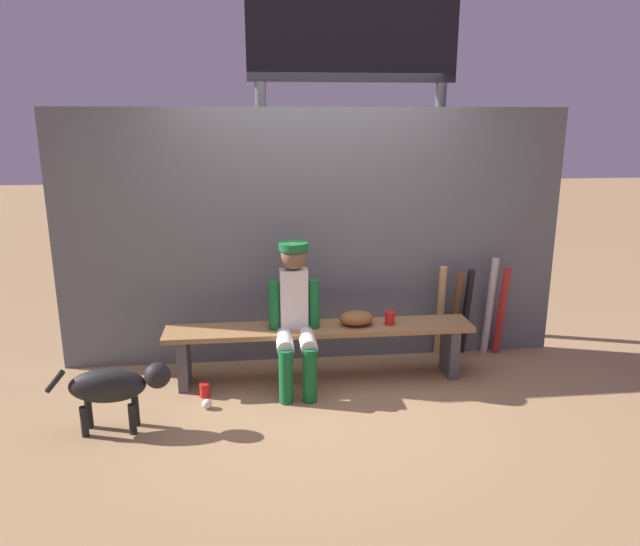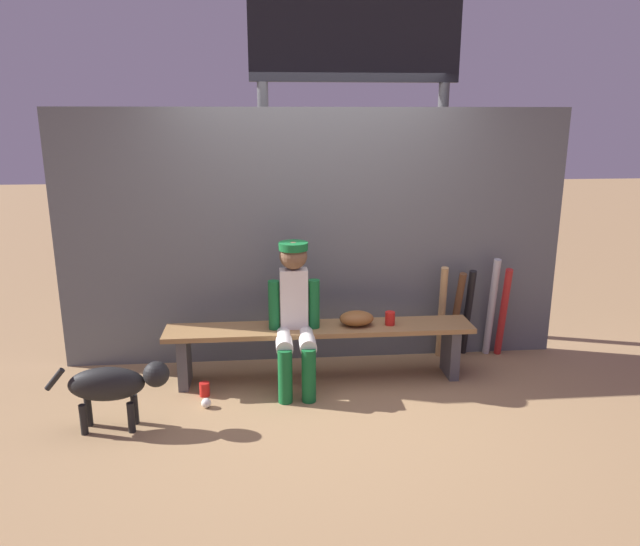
{
  "view_description": "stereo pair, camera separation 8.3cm",
  "coord_description": "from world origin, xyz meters",
  "px_view_note": "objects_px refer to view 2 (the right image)",
  "views": [
    {
      "loc": [
        -0.5,
        -4.55,
        2.14
      ],
      "look_at": [
        0.0,
        0.0,
        0.92
      ],
      "focal_mm": 33.5,
      "sensor_mm": 36.0,
      "label": 1
    },
    {
      "loc": [
        -0.42,
        -4.55,
        2.14
      ],
      "look_at": [
        0.0,
        0.0,
        0.92
      ],
      "focal_mm": 33.5,
      "sensor_mm": 36.0,
      "label": 2
    }
  ],
  "objects_px": {
    "bat_wood_dark": "(456,315)",
    "player_seated": "(295,311)",
    "dugout_bench": "(320,338)",
    "dog": "(115,384)",
    "bat_aluminum_black": "(468,313)",
    "cup_on_bench": "(390,318)",
    "baseball": "(206,403)",
    "bat_wood_tan": "(442,313)",
    "baseball_glove": "(357,318)",
    "bat_aluminum_red": "(503,313)",
    "bat_aluminum_silver": "(491,308)",
    "scoreboard": "(361,71)",
    "cup_on_ground": "(205,389)"
  },
  "relations": [
    {
      "from": "bat_aluminum_red",
      "to": "bat_aluminum_silver",
      "type": "bearing_deg",
      "value": 162.94
    },
    {
      "from": "bat_aluminum_silver",
      "to": "player_seated",
      "type": "bearing_deg",
      "value": -165.33
    },
    {
      "from": "dugout_bench",
      "to": "bat_wood_dark",
      "type": "distance_m",
      "value": 1.3
    },
    {
      "from": "bat_wood_dark",
      "to": "bat_aluminum_silver",
      "type": "xyz_separation_m",
      "value": [
        0.33,
        0.01,
        0.06
      ]
    },
    {
      "from": "bat_wood_tan",
      "to": "bat_aluminum_black",
      "type": "height_order",
      "value": "bat_wood_tan"
    },
    {
      "from": "player_seated",
      "to": "baseball_glove",
      "type": "distance_m",
      "value": 0.53
    },
    {
      "from": "dog",
      "to": "dugout_bench",
      "type": "bearing_deg",
      "value": 24.28
    },
    {
      "from": "bat_wood_tan",
      "to": "scoreboard",
      "type": "xyz_separation_m",
      "value": [
        -0.65,
        0.73,
        2.08
      ]
    },
    {
      "from": "player_seated",
      "to": "scoreboard",
      "type": "distance_m",
      "value": 2.33
    },
    {
      "from": "cup_on_bench",
      "to": "scoreboard",
      "type": "xyz_separation_m",
      "value": [
        -0.1,
        1.1,
        1.99
      ]
    },
    {
      "from": "cup_on_ground",
      "to": "dog",
      "type": "xyz_separation_m",
      "value": [
        -0.55,
        -0.45,
        0.28
      ]
    },
    {
      "from": "bat_aluminum_black",
      "to": "dog",
      "type": "xyz_separation_m",
      "value": [
        -2.85,
        -1.05,
        -0.08
      ]
    },
    {
      "from": "bat_aluminum_red",
      "to": "baseball_glove",
      "type": "bearing_deg",
      "value": -166.74
    },
    {
      "from": "bat_aluminum_red",
      "to": "cup_on_bench",
      "type": "bearing_deg",
      "value": -163.02
    },
    {
      "from": "bat_wood_tan",
      "to": "bat_aluminum_silver",
      "type": "bearing_deg",
      "value": 0.4
    },
    {
      "from": "bat_aluminum_red",
      "to": "cup_on_bench",
      "type": "distance_m",
      "value": 1.15
    },
    {
      "from": "bat_aluminum_silver",
      "to": "cup_on_bench",
      "type": "relative_size",
      "value": 8.46
    },
    {
      "from": "bat_aluminum_black",
      "to": "cup_on_bench",
      "type": "bearing_deg",
      "value": -153.7
    },
    {
      "from": "dugout_bench",
      "to": "cup_on_ground",
      "type": "bearing_deg",
      "value": -166.92
    },
    {
      "from": "dugout_bench",
      "to": "cup_on_ground",
      "type": "relative_size",
      "value": 22.76
    },
    {
      "from": "bat_aluminum_black",
      "to": "cup_on_bench",
      "type": "relative_size",
      "value": 7.52
    },
    {
      "from": "dog",
      "to": "player_seated",
      "type": "bearing_deg",
      "value": 23.59
    },
    {
      "from": "baseball_glove",
      "to": "bat_aluminum_silver",
      "type": "relative_size",
      "value": 0.3
    },
    {
      "from": "dugout_bench",
      "to": "bat_wood_dark",
      "type": "xyz_separation_m",
      "value": [
        1.25,
        0.35,
        0.04
      ]
    },
    {
      "from": "bat_aluminum_silver",
      "to": "dog",
      "type": "distance_m",
      "value": 3.22
    },
    {
      "from": "bat_aluminum_silver",
      "to": "bat_wood_tan",
      "type": "bearing_deg",
      "value": -179.6
    },
    {
      "from": "bat_wood_dark",
      "to": "cup_on_bench",
      "type": "relative_size",
      "value": 7.49
    },
    {
      "from": "bat_wood_tan",
      "to": "cup_on_bench",
      "type": "bearing_deg",
      "value": -146.35
    },
    {
      "from": "bat_wood_tan",
      "to": "bat_aluminum_black",
      "type": "xyz_separation_m",
      "value": [
        0.25,
        0.03,
        -0.02
      ]
    },
    {
      "from": "bat_aluminum_black",
      "to": "scoreboard",
      "type": "height_order",
      "value": "scoreboard"
    },
    {
      "from": "dugout_bench",
      "to": "bat_wood_tan",
      "type": "relative_size",
      "value": 2.89
    },
    {
      "from": "dog",
      "to": "bat_aluminum_black",
      "type": "bearing_deg",
      "value": 20.2
    },
    {
      "from": "bat_wood_tan",
      "to": "cup_on_bench",
      "type": "distance_m",
      "value": 0.66
    },
    {
      "from": "player_seated",
      "to": "bat_wood_dark",
      "type": "relative_size",
      "value": 1.42
    },
    {
      "from": "dugout_bench",
      "to": "player_seated",
      "type": "xyz_separation_m",
      "value": [
        -0.21,
        -0.11,
        0.28
      ]
    },
    {
      "from": "baseball_glove",
      "to": "scoreboard",
      "type": "distance_m",
      "value": 2.27
    },
    {
      "from": "dugout_bench",
      "to": "cup_on_bench",
      "type": "relative_size",
      "value": 22.76
    },
    {
      "from": "bat_aluminum_black",
      "to": "baseball",
      "type": "height_order",
      "value": "bat_aluminum_black"
    },
    {
      "from": "cup_on_ground",
      "to": "bat_wood_tan",
      "type": "bearing_deg",
      "value": 15.47
    },
    {
      "from": "bat_wood_dark",
      "to": "bat_aluminum_red",
      "type": "height_order",
      "value": "bat_aluminum_red"
    },
    {
      "from": "baseball",
      "to": "cup_on_bench",
      "type": "bearing_deg",
      "value": 15.34
    },
    {
      "from": "dugout_bench",
      "to": "bat_wood_tan",
      "type": "height_order",
      "value": "bat_wood_tan"
    },
    {
      "from": "baseball",
      "to": "bat_wood_tan",
      "type": "bearing_deg",
      "value": 20.81
    },
    {
      "from": "bat_aluminum_black",
      "to": "dog",
      "type": "height_order",
      "value": "bat_aluminum_black"
    },
    {
      "from": "baseball_glove",
      "to": "cup_on_bench",
      "type": "bearing_deg",
      "value": -2.41
    },
    {
      "from": "bat_wood_tan",
      "to": "baseball_glove",
      "type": "bearing_deg",
      "value": -156.81
    },
    {
      "from": "baseball_glove",
      "to": "bat_wood_dark",
      "type": "xyz_separation_m",
      "value": [
        0.95,
        0.35,
        -0.12
      ]
    },
    {
      "from": "dugout_bench",
      "to": "scoreboard",
      "type": "bearing_deg",
      "value": 66.39
    },
    {
      "from": "bat_wood_dark",
      "to": "player_seated",
      "type": "bearing_deg",
      "value": -162.51
    },
    {
      "from": "bat_aluminum_black",
      "to": "scoreboard",
      "type": "xyz_separation_m",
      "value": [
        -0.89,
        0.7,
        2.1
      ]
    }
  ]
}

